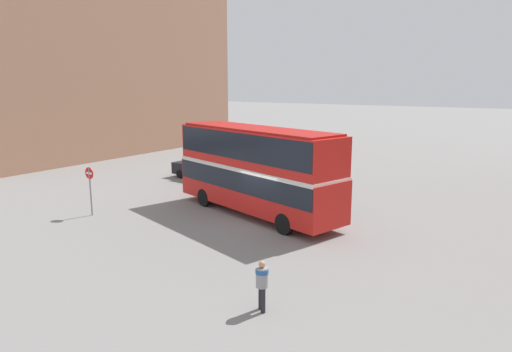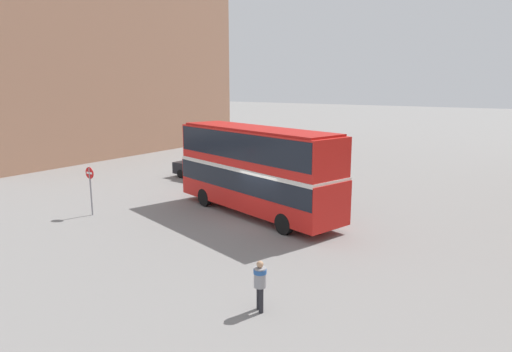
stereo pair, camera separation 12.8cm
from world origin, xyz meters
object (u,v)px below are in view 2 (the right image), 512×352
Objects in this scene: double_decker_bus at (256,165)px; no_entry_sign at (90,183)px; pedestrian_foreground at (260,280)px; parked_car_kerb_near at (202,167)px.

double_decker_bus reaches higher than no_entry_sign.
double_decker_bus is 8.41m from no_entry_sign.
double_decker_bus is at bearing -104.45° from pedestrian_foreground.
no_entry_sign is (1.20, -10.12, 0.86)m from parked_car_kerb_near.
pedestrian_foreground is at bearing -16.25° from no_entry_sign.
pedestrian_foreground is 0.36× the size of parked_car_kerb_near.
double_decker_bus is 4.20× the size of no_entry_sign.
double_decker_bus is 2.42× the size of parked_car_kerb_near.
pedestrian_foreground is (5.70, -8.41, -1.59)m from double_decker_bus.
parked_car_kerb_near is at bearing -93.60° from pedestrian_foreground.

